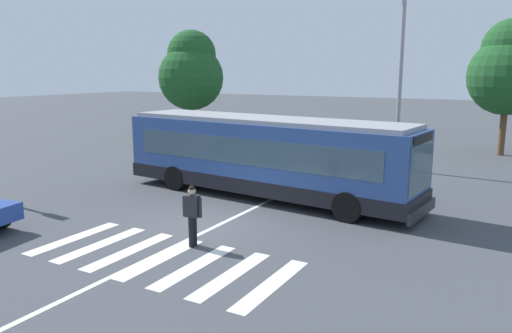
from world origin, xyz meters
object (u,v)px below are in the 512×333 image
at_px(pedestrian_crossing_street, 192,212).
at_px(twin_arm_street_lamp, 402,44).
at_px(background_tree_left, 191,71).
at_px(parked_car_white, 275,140).
at_px(parked_car_champagne, 370,146).
at_px(background_tree_right, 509,68).
at_px(city_transit_bus, 264,156).
at_px(parked_car_blue, 319,144).

height_order(pedestrian_crossing_street, twin_arm_street_lamp, twin_arm_street_lamp).
height_order(pedestrian_crossing_street, background_tree_left, background_tree_left).
bearing_deg(parked_car_white, parked_car_champagne, 2.45).
bearing_deg(parked_car_champagne, background_tree_right, 41.57).
bearing_deg(city_transit_bus, pedestrian_crossing_street, -81.34).
bearing_deg(parked_car_blue, parked_car_white, 171.67).
height_order(city_transit_bus, pedestrian_crossing_street, city_transit_bus).
xyz_separation_m(parked_car_blue, twin_arm_street_lamp, (4.60, -1.30, 5.27)).
distance_m(pedestrian_crossing_street, parked_car_white, 16.28).
relative_size(city_transit_bus, parked_car_blue, 2.69).
height_order(twin_arm_street_lamp, background_tree_left, twin_arm_street_lamp).
bearing_deg(background_tree_left, parked_car_champagne, -10.12).
relative_size(city_transit_bus, background_tree_right, 1.59).
height_order(pedestrian_crossing_street, background_tree_right, background_tree_right).
height_order(pedestrian_crossing_street, parked_car_white, pedestrian_crossing_street).
bearing_deg(parked_car_champagne, twin_arm_street_lamp, -46.32).
distance_m(pedestrian_crossing_street, parked_car_blue, 15.13).
xyz_separation_m(pedestrian_crossing_street, twin_arm_street_lamp, (2.23, 13.64, 5.07)).
bearing_deg(parked_car_champagne, parked_car_blue, -166.00).
height_order(parked_car_white, twin_arm_street_lamp, twin_arm_street_lamp).
xyz_separation_m(city_transit_bus, parked_car_blue, (-1.49, 9.16, -0.82)).
xyz_separation_m(parked_car_champagne, twin_arm_street_lamp, (1.89, -1.97, 5.27)).
xyz_separation_m(parked_car_blue, background_tree_left, (-11.04, 3.13, 4.05)).
bearing_deg(parked_car_champagne, pedestrian_crossing_street, -91.26).
xyz_separation_m(pedestrian_crossing_street, background_tree_left, (-13.41, 18.07, 3.85)).
relative_size(background_tree_left, background_tree_right, 0.99).
height_order(parked_car_blue, twin_arm_street_lamp, twin_arm_street_lamp).
height_order(parked_car_white, background_tree_left, background_tree_left).
bearing_deg(parked_car_white, background_tree_right, 25.74).
xyz_separation_m(parked_car_blue, background_tree_right, (8.88, 6.14, 4.19)).
bearing_deg(background_tree_left, parked_car_blue, -15.84).
bearing_deg(background_tree_right, city_transit_bus, -115.78).
relative_size(parked_car_champagne, background_tree_right, 0.59).
relative_size(parked_car_champagne, twin_arm_street_lamp, 0.46).
height_order(parked_car_blue, background_tree_left, background_tree_left).
relative_size(parked_car_white, parked_car_champagne, 1.00).
xyz_separation_m(city_transit_bus, parked_car_champagne, (1.22, 9.83, -0.82)).
bearing_deg(background_tree_right, pedestrian_crossing_street, -107.15).
bearing_deg(parked_car_blue, pedestrian_crossing_street, -80.99).
distance_m(parked_car_white, parked_car_blue, 2.99).
xyz_separation_m(parked_car_white, parked_car_champagne, (5.68, 0.24, 0.00)).
distance_m(pedestrian_crossing_street, twin_arm_street_lamp, 14.73).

